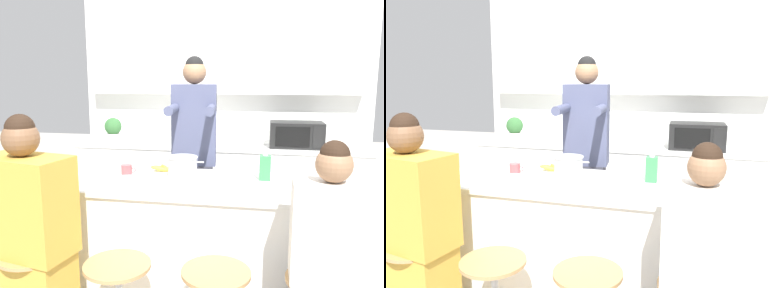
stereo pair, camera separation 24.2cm
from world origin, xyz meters
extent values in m
cube|color=silver|center=(0.00, 2.02, 1.35)|extent=(3.39, 0.06, 2.70)
cube|color=white|center=(0.00, 1.91, 1.83)|extent=(3.12, 0.16, 0.75)
cube|color=white|center=(0.00, 1.64, 0.44)|extent=(3.12, 0.65, 0.88)
cube|color=silver|center=(0.00, 1.64, 0.89)|extent=(3.15, 0.68, 0.03)
cube|color=white|center=(0.00, 0.00, 0.47)|extent=(1.96, 0.72, 0.83)
cube|color=silver|center=(0.00, 0.00, 0.90)|extent=(2.00, 0.76, 0.03)
cylinder|color=tan|center=(-0.80, -0.66, 0.62)|extent=(0.37, 0.37, 0.02)
cylinder|color=tan|center=(-0.27, -0.68, 0.62)|extent=(0.37, 0.37, 0.02)
cylinder|color=tan|center=(0.27, -0.66, 0.62)|extent=(0.37, 0.37, 0.02)
cylinder|color=tan|center=(0.80, -0.64, 0.62)|extent=(0.37, 0.37, 0.02)
cube|color=#383842|center=(-0.08, 0.63, 0.45)|extent=(0.33, 0.25, 0.90)
cube|color=#474C6B|center=(-0.08, 0.63, 1.24)|extent=(0.39, 0.25, 0.67)
cylinder|color=#474C6B|center=(-0.20, 0.32, 1.39)|extent=(0.11, 0.37, 0.07)
cylinder|color=#474C6B|center=(0.09, 0.35, 1.39)|extent=(0.11, 0.37, 0.07)
sphere|color=#936B4C|center=(-0.08, 0.63, 1.67)|extent=(0.21, 0.21, 0.20)
sphere|color=black|center=(-0.08, 0.63, 1.73)|extent=(0.17, 0.17, 0.15)
cube|color=gold|center=(-0.82, -0.65, 0.91)|extent=(0.57, 0.38, 0.56)
sphere|color=brown|center=(-0.82, -0.65, 1.29)|extent=(0.24, 0.24, 0.20)
sphere|color=black|center=(-0.82, -0.65, 1.35)|extent=(0.19, 0.19, 0.16)
cube|color=silver|center=(0.82, -0.65, 0.88)|extent=(0.37, 0.23, 0.50)
sphere|color=#936B4C|center=(0.82, -0.65, 1.22)|extent=(0.18, 0.18, 0.17)
sphere|color=black|center=(0.82, -0.65, 1.26)|extent=(0.14, 0.14, 0.14)
cylinder|color=#B7BABC|center=(-0.07, 0.06, 0.99)|extent=(0.20, 0.20, 0.15)
cylinder|color=#B7BABC|center=(-0.07, 0.06, 1.08)|extent=(0.21, 0.21, 0.01)
cylinder|color=#B7BABC|center=(-0.19, 0.06, 1.04)|extent=(0.05, 0.01, 0.01)
cylinder|color=#B7BABC|center=(0.06, 0.06, 1.04)|extent=(0.05, 0.01, 0.01)
cylinder|color=silver|center=(0.27, -0.03, 0.95)|extent=(0.19, 0.19, 0.07)
cylinder|color=silver|center=(-0.37, -0.21, 0.95)|extent=(0.20, 0.20, 0.06)
cylinder|color=#DB4C51|center=(-0.48, 0.06, 0.96)|extent=(0.08, 0.08, 0.09)
torus|color=#DB4C51|center=(-0.43, 0.06, 0.96)|extent=(0.04, 0.01, 0.04)
cylinder|color=white|center=(0.81, -0.17, 0.96)|extent=(0.08, 0.08, 0.10)
torus|color=white|center=(0.86, -0.17, 0.97)|extent=(0.04, 0.01, 0.04)
ellipsoid|color=yellow|center=(-0.28, 0.22, 0.94)|extent=(0.13, 0.05, 0.06)
ellipsoid|color=yellow|center=(-0.31, 0.26, 0.94)|extent=(0.10, 0.12, 0.06)
ellipsoid|color=yellow|center=(-0.24, 0.26, 0.94)|extent=(0.11, 0.12, 0.06)
cube|color=#38844C|center=(0.51, 0.14, 1.00)|extent=(0.08, 0.08, 0.17)
cylinder|color=white|center=(0.51, 0.14, 1.10)|extent=(0.03, 0.03, 0.02)
cube|color=black|center=(0.83, 1.60, 1.04)|extent=(0.55, 0.36, 0.27)
cube|color=black|center=(0.78, 1.42, 1.04)|extent=(0.34, 0.01, 0.20)
cube|color=black|center=(1.03, 1.42, 1.04)|extent=(0.10, 0.01, 0.21)
cylinder|color=beige|center=(-1.24, 1.64, 0.95)|extent=(0.16, 0.16, 0.08)
sphere|color=#336633|center=(-1.24, 1.64, 1.07)|extent=(0.20, 0.20, 0.20)
camera|label=1|loc=(0.48, -2.45, 1.61)|focal=35.00mm
camera|label=2|loc=(0.72, -2.40, 1.61)|focal=35.00mm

